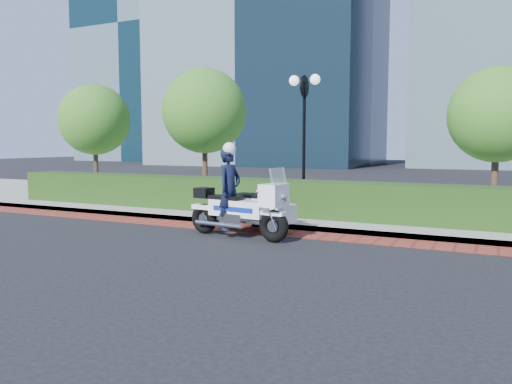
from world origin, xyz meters
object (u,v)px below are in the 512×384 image
at_px(tree_b, 204,111).
at_px(tree_a, 95,120).
at_px(tree_c, 497,115).
at_px(lamppost, 304,120).
at_px(police_motorcycle, 243,203).

bearing_deg(tree_b, tree_a, 180.00).
distance_m(tree_a, tree_c, 15.50).
xyz_separation_m(lamppost, police_motorcycle, (0.07, -4.33, -2.19)).
bearing_deg(police_motorcycle, lamppost, 99.07).
xyz_separation_m(lamppost, tree_c, (5.50, 1.30, 0.09)).
bearing_deg(tree_c, tree_b, 180.00).
relative_size(tree_b, police_motorcycle, 1.77).
bearing_deg(police_motorcycle, tree_c, 54.18).
xyz_separation_m(tree_b, tree_c, (10.00, -0.00, -0.39)).
bearing_deg(lamppost, tree_c, 13.30).
distance_m(lamppost, tree_a, 10.09).
relative_size(tree_a, tree_b, 0.94).
xyz_separation_m(lamppost, tree_a, (-10.00, 1.30, 0.26)).
relative_size(tree_c, police_motorcycle, 1.56).
height_order(tree_a, tree_b, tree_b).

